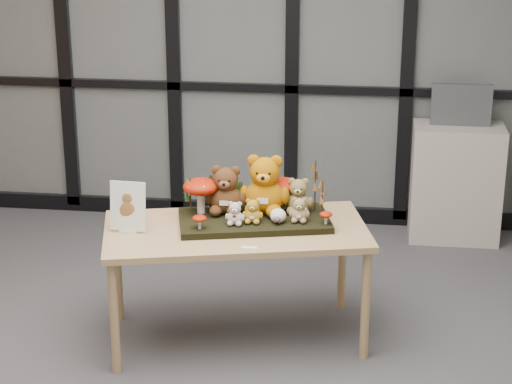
# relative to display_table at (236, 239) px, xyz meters

# --- Properties ---
(floor) EXTENTS (5.00, 5.00, 0.00)m
(floor) POSITION_rel_display_table_xyz_m (-0.31, -0.49, -0.63)
(floor) COLOR #515055
(floor) RESTS_ON ground
(room_shell) EXTENTS (5.00, 5.00, 5.00)m
(room_shell) POSITION_rel_display_table_xyz_m (-0.31, -0.49, 1.05)
(room_shell) COLOR #B4B2AA
(room_shell) RESTS_ON floor
(glass_partition) EXTENTS (4.90, 0.06, 2.78)m
(glass_partition) POSITION_rel_display_table_xyz_m (-0.31, 1.98, 0.79)
(glass_partition) COLOR #2D383F
(glass_partition) RESTS_ON floor
(display_table) EXTENTS (1.61, 1.07, 0.69)m
(display_table) POSITION_rel_display_table_xyz_m (0.00, 0.00, 0.00)
(display_table) COLOR tan
(display_table) RESTS_ON floor
(diorama_tray) EXTENTS (0.93, 0.61, 0.04)m
(diorama_tray) POSITION_rel_display_table_xyz_m (0.09, 0.08, 0.09)
(diorama_tray) COLOR black
(diorama_tray) RESTS_ON display_table
(bear_pooh_yellow) EXTENTS (0.34, 0.32, 0.38)m
(bear_pooh_yellow) POSITION_rel_display_table_xyz_m (0.14, 0.18, 0.29)
(bear_pooh_yellow) COLOR #AB6204
(bear_pooh_yellow) RESTS_ON diorama_tray
(bear_brown_medium) EXTENTS (0.28, 0.27, 0.31)m
(bear_brown_medium) POSITION_rel_display_table_xyz_m (-0.08, 0.15, 0.26)
(bear_brown_medium) COLOR #4B2A13
(bear_brown_medium) RESTS_ON diorama_tray
(bear_tan_back) EXTENTS (0.21, 0.19, 0.23)m
(bear_tan_back) POSITION_rel_display_table_xyz_m (0.34, 0.21, 0.22)
(bear_tan_back) COLOR olive
(bear_tan_back) RESTS_ON diorama_tray
(bear_small_yellow) EXTENTS (0.14, 0.13, 0.15)m
(bear_small_yellow) POSITION_rel_display_table_xyz_m (0.10, 0.01, 0.18)
(bear_small_yellow) COLOR #B38421
(bear_small_yellow) RESTS_ON diorama_tray
(bear_white_bow) EXTENTS (0.13, 0.13, 0.15)m
(bear_white_bow) POSITION_rel_display_table_xyz_m (0.00, -0.03, 0.18)
(bear_white_bow) COLOR beige
(bear_white_bow) RESTS_ON diorama_tray
(bear_beige_small) EXTENTS (0.14, 0.13, 0.16)m
(bear_beige_small) POSITION_rel_display_table_xyz_m (0.35, 0.06, 0.18)
(bear_beige_small) COLOR #987E53
(bear_beige_small) RESTS_ON diorama_tray
(plush_cream_hedgehog) EXTENTS (0.08, 0.08, 0.09)m
(plush_cream_hedgehog) POSITION_rel_display_table_xyz_m (0.24, 0.02, 0.15)
(plush_cream_hedgehog) COLOR white
(plush_cream_hedgehog) RESTS_ON diorama_tray
(mushroom_back_left) EXTENTS (0.21, 0.21, 0.23)m
(mushroom_back_left) POSITION_rel_display_table_xyz_m (-0.22, 0.12, 0.22)
(mushroom_back_left) COLOR #9B1705
(mushroom_back_left) RESTS_ON diorama_tray
(mushroom_back_right) EXTENTS (0.18, 0.18, 0.20)m
(mushroom_back_right) POSITION_rel_display_table_xyz_m (0.24, 0.26, 0.21)
(mushroom_back_right) COLOR #9B1705
(mushroom_back_right) RESTS_ON diorama_tray
(mushroom_front_left) EXTENTS (0.08, 0.08, 0.09)m
(mushroom_front_left) POSITION_rel_display_table_xyz_m (-0.18, -0.13, 0.15)
(mushroom_front_left) COLOR #9B1705
(mushroom_front_left) RESTS_ON diorama_tray
(mushroom_front_right) EXTENTS (0.07, 0.07, 0.08)m
(mushroom_front_right) POSITION_rel_display_table_xyz_m (0.51, 0.04, 0.14)
(mushroom_front_right) COLOR #9B1705
(mushroom_front_right) RESTS_ON diorama_tray
(sprig_green_far_left) EXTENTS (0.05, 0.05, 0.22)m
(sprig_green_far_left) POSITION_rel_display_table_xyz_m (-0.28, 0.10, 0.21)
(sprig_green_far_left) COLOR #0F350C
(sprig_green_far_left) RESTS_ON diorama_tray
(sprig_green_mid_left) EXTENTS (0.05, 0.05, 0.21)m
(sprig_green_mid_left) POSITION_rel_display_table_xyz_m (-0.18, 0.18, 0.21)
(sprig_green_mid_left) COLOR #0F350C
(sprig_green_mid_left) RESTS_ON diorama_tray
(sprig_dry_far_right) EXTENTS (0.05, 0.05, 0.30)m
(sprig_dry_far_right) POSITION_rel_display_table_xyz_m (0.43, 0.26, 0.25)
(sprig_dry_far_right) COLOR brown
(sprig_dry_far_right) RESTS_ON diorama_tray
(sprig_dry_mid_right) EXTENTS (0.05, 0.05, 0.21)m
(sprig_dry_mid_right) POSITION_rel_display_table_xyz_m (0.48, 0.15, 0.21)
(sprig_dry_mid_right) COLOR brown
(sprig_dry_mid_right) RESTS_ON diorama_tray
(sprig_green_centre) EXTENTS (0.05, 0.05, 0.16)m
(sprig_green_centre) POSITION_rel_display_table_xyz_m (0.00, 0.23, 0.19)
(sprig_green_centre) COLOR #0F350C
(sprig_green_centre) RESTS_ON diorama_tray
(sign_holder) EXTENTS (0.21, 0.07, 0.29)m
(sign_holder) POSITION_rel_display_table_xyz_m (-0.59, -0.13, 0.20)
(sign_holder) COLOR silver
(sign_holder) RESTS_ON display_table
(label_card) EXTENTS (0.08, 0.03, 0.00)m
(label_card) POSITION_rel_display_table_xyz_m (0.11, -0.28, 0.07)
(label_card) COLOR white
(label_card) RESTS_ON display_table
(cabinet) EXTENTS (0.65, 0.38, 0.86)m
(cabinet) POSITION_rel_display_table_xyz_m (1.37, 1.75, -0.19)
(cabinet) COLOR #AFA69C
(cabinet) RESTS_ON floor
(monitor) EXTENTS (0.43, 0.04, 0.30)m
(monitor) POSITION_rel_display_table_xyz_m (1.37, 1.77, 0.39)
(monitor) COLOR #484A4F
(monitor) RESTS_ON cabinet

